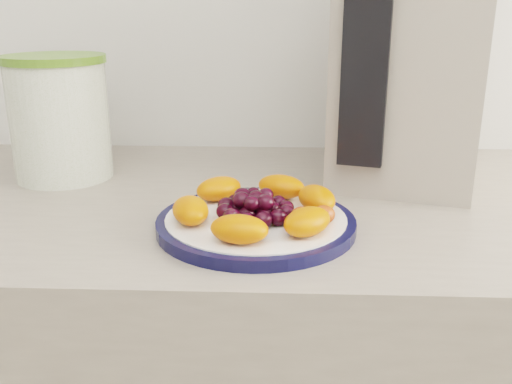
{
  "coord_description": "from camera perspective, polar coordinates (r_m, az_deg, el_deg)",
  "views": [
    {
      "loc": [
        0.04,
        0.39,
        1.17
      ],
      "look_at": [
        0.01,
        1.07,
        0.95
      ],
      "focal_mm": 40.0,
      "sensor_mm": 36.0,
      "label": 1
    }
  ],
  "objects": [
    {
      "name": "canister_lid",
      "position": [
        0.96,
        -19.62,
        12.44
      ],
      "size": [
        0.17,
        0.17,
        0.01
      ],
      "primitive_type": "cylinder",
      "rotation": [
        0.0,
        0.0,
        0.08
      ],
      "color": "#537C28",
      "rests_on": "canister"
    },
    {
      "name": "plate_rim",
      "position": [
        0.72,
        0.0,
        -3.19
      ],
      "size": [
        0.25,
        0.25,
        0.01
      ],
      "primitive_type": "cylinder",
      "color": "black",
      "rests_on": "counter"
    },
    {
      "name": "plate_face",
      "position": [
        0.72,
        0.0,
        -3.12
      ],
      "size": [
        0.23,
        0.23,
        0.02
      ],
      "primitive_type": "cylinder",
      "color": "white",
      "rests_on": "counter"
    },
    {
      "name": "appliance_panel",
      "position": [
        0.81,
        10.85,
        12.05
      ],
      "size": [
        0.07,
        0.04,
        0.27
      ],
      "primitive_type": "cube",
      "rotation": [
        0.0,
        0.0,
        -0.27
      ],
      "color": "black",
      "rests_on": "appliance_body"
    },
    {
      "name": "appliance_body",
      "position": [
        0.96,
        15.28,
        12.36
      ],
      "size": [
        0.28,
        0.34,
        0.37
      ],
      "primitive_type": "cube",
      "rotation": [
        0.0,
        0.0,
        -0.27
      ],
      "color": "#A3988C",
      "rests_on": "counter"
    },
    {
      "name": "canister",
      "position": [
        0.97,
        -19.0,
        6.68
      ],
      "size": [
        0.17,
        0.17,
        0.19
      ],
      "primitive_type": "cylinder",
      "rotation": [
        0.0,
        0.0,
        0.08
      ],
      "color": "#496518",
      "rests_on": "counter"
    },
    {
      "name": "fruit_plate",
      "position": [
        0.71,
        0.49,
        -1.4
      ],
      "size": [
        0.22,
        0.22,
        0.04
      ],
      "color": "#E04F06",
      "rests_on": "plate_face"
    }
  ]
}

